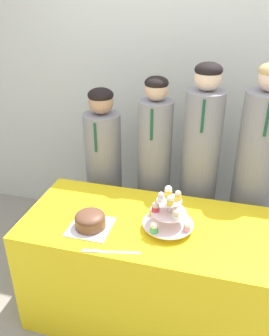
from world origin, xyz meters
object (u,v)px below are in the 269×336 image
student_0 (104,179)px  student_1 (154,179)px  cake_knife (101,252)px  student_3 (253,186)px  cupcake_stand (169,212)px  student_2 (198,178)px  round_cake (90,220)px

student_0 → student_1: 0.41m
cake_knife → student_3: student_3 is taller
cupcake_stand → student_1: student_1 is taller
cake_knife → cupcake_stand: size_ratio=1.06×
cupcake_stand → student_3: student_3 is taller
student_2 → round_cake: bearing=-126.8°
student_1 → student_3: size_ratio=0.92×
round_cake → student_2: 0.93m
cake_knife → cupcake_stand: cupcake_stand is taller
student_0 → student_1: size_ratio=0.93×
round_cake → student_0: size_ratio=0.18×
student_3 → round_cake: bearing=-141.7°
student_0 → student_2: student_2 is taller
student_1 → student_2: size_ratio=0.93×
round_cake → cake_knife: size_ratio=0.78×
cupcake_stand → student_0: student_0 is taller
student_0 → student_2: bearing=0.0°
cupcake_stand → student_1: (-0.22, 0.63, -0.16)m
student_0 → cake_knife: bearing=-71.4°
cupcake_stand → student_2: bearing=79.9°
round_cake → cupcake_stand: bearing=13.9°
cupcake_stand → student_0: size_ratio=0.21×
cake_knife → student_1: size_ratio=0.21×
round_cake → cupcake_stand: size_ratio=0.82×
student_0 → student_3: size_ratio=0.86×
cupcake_stand → student_1: bearing=109.3°
round_cake → student_3: student_3 is taller
student_1 → student_3: bearing=0.0°
student_0 → student_1: bearing=-0.0°
student_0 → student_3: student_3 is taller
round_cake → cake_knife: (0.13, -0.19, -0.05)m
student_0 → student_2: (0.73, 0.00, 0.11)m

